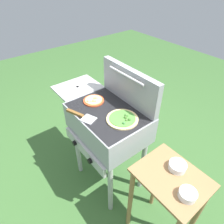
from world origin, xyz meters
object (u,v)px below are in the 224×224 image
at_px(grill, 107,124).
at_px(spatula, 81,116).
at_px(pizza_cheese, 94,100).
at_px(topping_bowl_far, 177,166).
at_px(topping_bowl_near, 188,195).
at_px(pizza_veggie, 123,119).
at_px(prep_table, 166,196).

bearing_deg(grill, spatula, -107.33).
relative_size(pizza_cheese, topping_bowl_far, 1.54).
relative_size(spatula, topping_bowl_far, 2.32).
bearing_deg(grill, topping_bowl_near, -2.52).
distance_m(pizza_cheese, topping_bowl_near, 0.98).
bearing_deg(topping_bowl_near, spatula, -169.13).
height_order(pizza_cheese, topping_bowl_far, pizza_cheese).
distance_m(pizza_veggie, topping_bowl_near, 0.65).
bearing_deg(topping_bowl_near, topping_bowl_far, 143.95).
bearing_deg(topping_bowl_far, pizza_cheese, -173.83).
height_order(prep_table, topping_bowl_far, topping_bowl_far).
relative_size(spatula, topping_bowl_near, 2.57).
bearing_deg(prep_table, topping_bowl_far, 106.67).
bearing_deg(prep_table, pizza_veggie, 177.76).
bearing_deg(pizza_veggie, grill, -171.77).
distance_m(pizza_cheese, pizza_veggie, 0.34).
xyz_separation_m(pizza_cheese, topping_bowl_near, (0.98, -0.02, -0.11)).
bearing_deg(pizza_cheese, grill, 3.79).
xyz_separation_m(grill, spatula, (-0.06, -0.20, 0.15)).
bearing_deg(grill, pizza_veggie, 8.23).
distance_m(prep_table, topping_bowl_far, 0.26).
distance_m(pizza_cheese, topping_bowl_far, 0.83).
xyz_separation_m(prep_table, topping_bowl_far, (-0.02, 0.07, 0.25)).
xyz_separation_m(grill, pizza_cheese, (-0.17, -0.01, 0.15)).
distance_m(grill, pizza_veggie, 0.23).
distance_m(grill, spatula, 0.26).
xyz_separation_m(grill, pizza_veggie, (0.17, 0.02, 0.15)).
height_order(pizza_cheese, pizza_veggie, pizza_veggie).
distance_m(grill, prep_table, 0.70).
relative_size(pizza_veggie, spatula, 0.92).
bearing_deg(prep_table, grill, -179.63).
height_order(pizza_cheese, prep_table, pizza_cheese).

